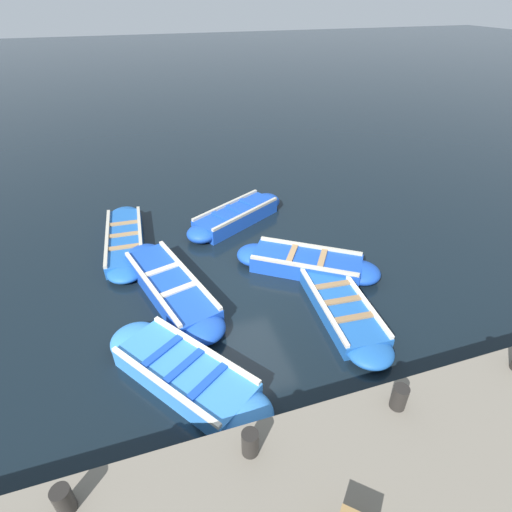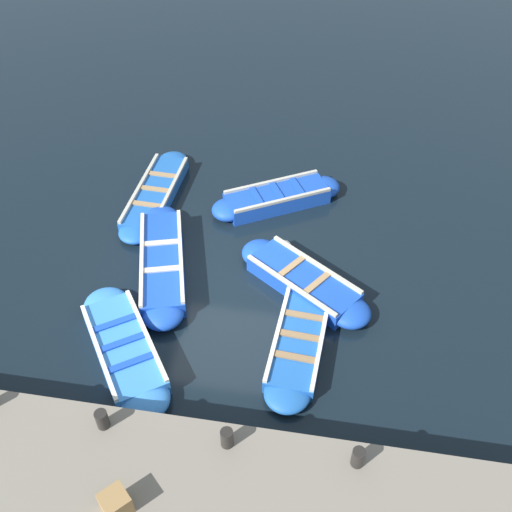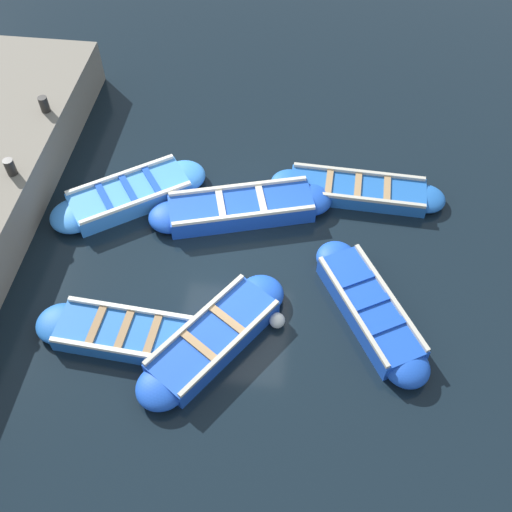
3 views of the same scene
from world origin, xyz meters
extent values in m
plane|color=black|center=(0.00, 0.00, 0.00)|extent=(120.00, 120.00, 0.00)
cube|color=#3884E0|center=(-2.36, 1.49, 0.19)|extent=(2.62, 2.26, 0.37)
ellipsoid|color=#3884E0|center=(-3.38, 0.78, 0.19)|extent=(1.33, 1.32, 0.37)
ellipsoid|color=#3884E0|center=(-1.34, 2.20, 0.19)|extent=(1.33, 1.32, 0.37)
cube|color=silver|center=(-2.09, 1.10, 0.41)|extent=(2.04, 1.46, 0.07)
cube|color=silver|center=(-2.63, 1.87, 0.41)|extent=(2.04, 1.46, 0.07)
cube|color=#1947B7|center=(-2.79, 1.19, 0.39)|extent=(0.63, 0.82, 0.04)
cube|color=#1947B7|center=(-2.36, 1.49, 0.39)|extent=(0.63, 0.82, 0.04)
cube|color=#1947B7|center=(-1.93, 1.79, 0.39)|extent=(0.63, 0.82, 0.04)
cube|color=#1947B7|center=(-0.02, -1.75, 0.19)|extent=(2.19, 2.59, 0.38)
ellipsoid|color=#1947B7|center=(-0.73, -2.78, 0.19)|extent=(1.21, 1.22, 0.38)
ellipsoid|color=#1947B7|center=(0.69, -0.72, 0.19)|extent=(1.21, 1.22, 0.38)
cube|color=#B2AD9E|center=(0.33, -2.00, 0.41)|extent=(1.46, 2.06, 0.07)
cube|color=#B2AD9E|center=(-0.37, -1.51, 0.41)|extent=(1.46, 2.06, 0.07)
cube|color=#9E7A51|center=(-0.22, -2.04, 0.40)|extent=(0.75, 0.58, 0.04)
cube|color=#9E7A51|center=(0.18, -1.46, 0.40)|extent=(0.75, 0.58, 0.04)
cube|color=#1947B7|center=(0.04, 1.40, 0.20)|extent=(3.12, 1.72, 0.39)
ellipsoid|color=#1947B7|center=(-1.39, 0.98, 0.20)|extent=(1.08, 1.07, 0.39)
ellipsoid|color=#1947B7|center=(1.47, 1.81, 0.20)|extent=(1.08, 1.07, 0.39)
cube|color=beige|center=(0.16, 0.99, 0.43)|extent=(2.82, 0.89, 0.07)
cube|color=beige|center=(-0.07, 1.80, 0.43)|extent=(2.82, 0.89, 0.07)
cube|color=beige|center=(-0.36, 1.28, 0.41)|extent=(0.36, 0.82, 0.04)
cube|color=beige|center=(0.45, 1.51, 0.41)|extent=(0.36, 0.82, 0.04)
cube|color=#1E59AD|center=(-1.60, -1.83, 0.15)|extent=(2.51, 1.11, 0.29)
ellipsoid|color=#1E59AD|center=(-2.82, -1.75, 0.15)|extent=(0.95, 0.93, 0.29)
ellipsoid|color=#1E59AD|center=(-0.37, -1.92, 0.15)|extent=(0.95, 0.93, 0.29)
cube|color=silver|center=(-1.63, -2.26, 0.33)|extent=(2.40, 0.24, 0.07)
cube|color=silver|center=(-1.57, -1.40, 0.33)|extent=(2.40, 0.24, 0.07)
cube|color=olive|center=(-2.12, -1.80, 0.31)|extent=(0.20, 0.84, 0.04)
cube|color=olive|center=(-1.60, -1.83, 0.31)|extent=(0.20, 0.84, 0.04)
cube|color=olive|center=(-1.08, -1.87, 0.31)|extent=(0.20, 0.84, 0.04)
cube|color=#1947B7|center=(2.71, -0.81, 0.20)|extent=(2.02, 2.65, 0.40)
ellipsoid|color=#1947B7|center=(2.07, 0.30, 0.20)|extent=(1.10, 1.10, 0.40)
ellipsoid|color=#1947B7|center=(3.34, -1.92, 0.20)|extent=(1.10, 1.10, 0.40)
cube|color=#B2AD9E|center=(2.37, -1.01, 0.43)|extent=(1.31, 2.22, 0.07)
cube|color=#B2AD9E|center=(3.05, -0.62, 0.43)|extent=(1.31, 2.22, 0.07)
cube|color=#1947B7|center=(2.44, -0.34, 0.42)|extent=(0.73, 0.50, 0.04)
cube|color=#1947B7|center=(2.71, -0.81, 0.42)|extent=(0.73, 0.50, 0.04)
cube|color=#1947B7|center=(2.98, -1.28, 0.42)|extent=(0.73, 0.50, 0.04)
cube|color=#1E59AD|center=(2.44, 2.25, 0.14)|extent=(2.94, 1.01, 0.29)
ellipsoid|color=#1E59AD|center=(1.00, 2.31, 0.14)|extent=(0.88, 0.85, 0.29)
ellipsoid|color=#1E59AD|center=(3.89, 2.19, 0.14)|extent=(0.88, 0.85, 0.29)
cube|color=#B2AD9E|center=(2.43, 1.84, 0.32)|extent=(2.84, 0.20, 0.07)
cube|color=#B2AD9E|center=(2.46, 2.65, 0.32)|extent=(2.84, 0.20, 0.07)
cube|color=#9E7A51|center=(1.83, 2.27, 0.31)|extent=(0.17, 0.79, 0.04)
cube|color=#9E7A51|center=(2.44, 2.25, 0.31)|extent=(0.17, 0.79, 0.04)
cube|color=#9E7A51|center=(3.06, 2.22, 0.31)|extent=(0.17, 0.79, 0.04)
cylinder|color=black|center=(-4.46, 0.99, 1.25)|extent=(0.20, 0.20, 0.35)
cylinder|color=black|center=(-4.46, 2.97, 1.25)|extent=(0.20, 0.20, 0.35)
sphere|color=silver|center=(1.05, -1.22, 0.15)|extent=(0.29, 0.29, 0.29)
camera|label=1|loc=(-6.93, 1.72, 5.55)|focal=28.00mm
camera|label=2|loc=(-8.91, -2.15, 9.55)|focal=42.00mm
camera|label=3|loc=(1.36, -7.02, 9.37)|focal=42.00mm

